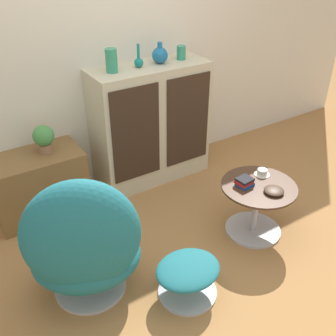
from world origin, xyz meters
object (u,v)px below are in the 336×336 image
at_px(vase_inner_right, 160,55).
at_px(coffee_table, 256,205).
at_px(sideboard, 151,124).
at_px(bowl, 274,191).
at_px(potted_plant, 44,138).
at_px(book_stack, 244,182).
at_px(tv_console, 39,185).
at_px(vase_rightmost, 181,53).
at_px(ottoman, 188,274).
at_px(vase_inner_left, 139,61).
at_px(egg_chair, 84,247).
at_px(vase_leftmost, 111,61).
at_px(teacup, 262,173).

bearing_deg(vase_inner_right, coffee_table, -82.61).
distance_m(sideboard, bowl, 1.34).
distance_m(potted_plant, book_stack, 1.63).
bearing_deg(tv_console, bowl, -43.36).
relative_size(vase_rightmost, bowl, 0.82).
height_order(tv_console, potted_plant, potted_plant).
height_order(ottoman, vase_inner_left, vase_inner_left).
distance_m(egg_chair, vase_inner_left, 1.66).
distance_m(vase_leftmost, vase_rightmost, 0.68).
bearing_deg(vase_rightmost, vase_inner_right, -180.00).
height_order(egg_chair, vase_leftmost, vase_leftmost).
bearing_deg(sideboard, egg_chair, -136.06).
height_order(ottoman, vase_inner_right, vase_inner_right).
bearing_deg(egg_chair, tv_console, 88.94).
xyz_separation_m(sideboard, vase_rightmost, (0.33, 0.00, 0.62)).
distance_m(tv_console, potted_plant, 0.43).
height_order(ottoman, vase_leftmost, vase_leftmost).
distance_m(tv_console, ottoman, 1.53).
relative_size(tv_console, book_stack, 5.68).
distance_m(vase_rightmost, teacup, 1.30).
xyz_separation_m(sideboard, tv_console, (-1.10, 0.00, -0.28)).
bearing_deg(sideboard, vase_rightmost, 0.67).
xyz_separation_m(vase_inner_left, vase_inner_right, (0.21, -0.00, 0.02)).
relative_size(vase_inner_left, bowl, 1.30).
xyz_separation_m(egg_chair, teacup, (1.51, -0.00, 0.03)).
height_order(tv_console, egg_chair, egg_chair).
relative_size(vase_inner_left, teacup, 1.54).
bearing_deg(book_stack, sideboard, 98.30).
relative_size(ottoman, vase_inner_right, 2.41).
xyz_separation_m(vase_leftmost, book_stack, (0.51, -1.13, -0.73)).
bearing_deg(vase_inner_right, vase_rightmost, 0.00).
bearing_deg(ottoman, sideboard, 68.43).
distance_m(teacup, bowl, 0.25).
distance_m(coffee_table, potted_plant, 1.78).
height_order(tv_console, teacup, tv_console).
distance_m(coffee_table, vase_leftmost, 1.64).
height_order(coffee_table, potted_plant, potted_plant).
xyz_separation_m(vase_leftmost, bowl, (0.64, -1.31, -0.75)).
xyz_separation_m(sideboard, vase_leftmost, (-0.35, 0.00, 0.65)).
relative_size(coffee_table, vase_rightmost, 4.76).
height_order(vase_rightmost, teacup, vase_rightmost).
relative_size(coffee_table, potted_plant, 2.44).
height_order(sideboard, bowl, sideboard).
xyz_separation_m(tv_console, vase_leftmost, (0.75, 0.00, 0.93)).
relative_size(sideboard, vase_inner_right, 6.10).
relative_size(egg_chair, potted_plant, 4.03).
bearing_deg(vase_inner_left, book_stack, -76.76).
xyz_separation_m(egg_chair, ottoman, (0.56, -0.34, -0.25)).
bearing_deg(potted_plant, egg_chair, -96.81).
relative_size(egg_chair, coffee_table, 1.65).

